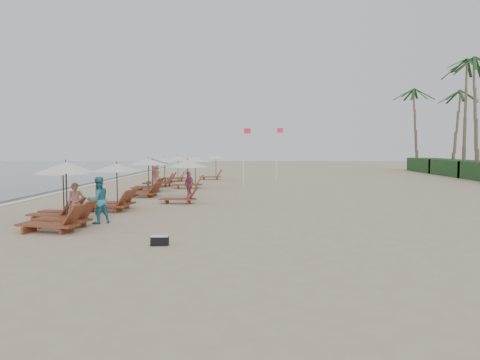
{
  "coord_description": "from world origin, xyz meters",
  "views": [
    {
      "loc": [
        1.52,
        -18.89,
        2.91
      ],
      "look_at": [
        0.69,
        4.09,
        1.3
      ],
      "focal_mm": 35.18,
      "sensor_mm": 36.0,
      "label": 1
    }
  ],
  "objects_px": {
    "flag_pole_near": "(244,152)",
    "inland_station_2": "(214,164)",
    "duffel_bag": "(160,240)",
    "lounger_station_2": "(111,188)",
    "beachgoer_mid_a": "(98,200)",
    "lounger_station_4": "(149,174)",
    "beachgoer_near": "(76,204)",
    "beachgoer_far_b": "(155,175)",
    "lounger_station_6": "(175,169)",
    "lounger_station_3": "(145,176)",
    "lounger_station_0": "(58,201)",
    "lounger_station_5": "(160,174)",
    "beachgoer_far_a": "(189,185)",
    "inland_station_1": "(191,170)",
    "inland_station_0": "(184,176)",
    "lounger_station_1": "(59,190)"
  },
  "relations": [
    {
      "from": "lounger_station_5",
      "to": "lounger_station_0",
      "type": "bearing_deg",
      "value": -89.32
    },
    {
      "from": "duffel_bag",
      "to": "inland_station_2",
      "type": "bearing_deg",
      "value": 92.07
    },
    {
      "from": "beachgoer_mid_a",
      "to": "duffel_bag",
      "type": "relative_size",
      "value": 3.24
    },
    {
      "from": "lounger_station_1",
      "to": "inland_station_2",
      "type": "bearing_deg",
      "value": 80.14
    },
    {
      "from": "beachgoer_near",
      "to": "beachgoer_far_a",
      "type": "xyz_separation_m",
      "value": [
        2.92,
        9.1,
        -0.01
      ]
    },
    {
      "from": "lounger_station_2",
      "to": "beachgoer_mid_a",
      "type": "relative_size",
      "value": 1.55
    },
    {
      "from": "beachgoer_mid_a",
      "to": "inland_station_1",
      "type": "bearing_deg",
      "value": -138.76
    },
    {
      "from": "lounger_station_0",
      "to": "beachgoer_far_b",
      "type": "relative_size",
      "value": 1.41
    },
    {
      "from": "lounger_station_2",
      "to": "lounger_station_0",
      "type": "bearing_deg",
      "value": -92.68
    },
    {
      "from": "lounger_station_0",
      "to": "beachgoer_far_b",
      "type": "distance_m",
      "value": 16.75
    },
    {
      "from": "lounger_station_1",
      "to": "lounger_station_0",
      "type": "bearing_deg",
      "value": -67.24
    },
    {
      "from": "inland_station_0",
      "to": "flag_pole_near",
      "type": "bearing_deg",
      "value": 76.29
    },
    {
      "from": "inland_station_1",
      "to": "flag_pole_near",
      "type": "xyz_separation_m",
      "value": [
        3.64,
        2.48,
        1.2
      ]
    },
    {
      "from": "lounger_station_6",
      "to": "beachgoer_far_a",
      "type": "bearing_deg",
      "value": -76.91
    },
    {
      "from": "lounger_station_6",
      "to": "beachgoer_far_a",
      "type": "relative_size",
      "value": 1.61
    },
    {
      "from": "lounger_station_2",
      "to": "inland_station_2",
      "type": "bearing_deg",
      "value": 82.35
    },
    {
      "from": "inland_station_2",
      "to": "beachgoer_near",
      "type": "bearing_deg",
      "value": -96.49
    },
    {
      "from": "lounger_station_0",
      "to": "beachgoer_far_b",
      "type": "height_order",
      "value": "lounger_station_0"
    },
    {
      "from": "inland_station_2",
      "to": "flag_pole_near",
      "type": "height_order",
      "value": "flag_pole_near"
    },
    {
      "from": "lounger_station_0",
      "to": "duffel_bag",
      "type": "distance_m",
      "value": 4.83
    },
    {
      "from": "inland_station_1",
      "to": "beachgoer_far_a",
      "type": "distance_m",
      "value": 6.82
    },
    {
      "from": "lounger_station_5",
      "to": "flag_pole_near",
      "type": "xyz_separation_m",
      "value": [
        6.18,
        0.88,
        1.58
      ]
    },
    {
      "from": "lounger_station_5",
      "to": "beachgoer_far_a",
      "type": "distance_m",
      "value": 9.0
    },
    {
      "from": "inland_station_1",
      "to": "duffel_bag",
      "type": "xyz_separation_m",
      "value": [
        1.76,
        -19.35,
        -1.16
      ]
    },
    {
      "from": "duffel_bag",
      "to": "lounger_station_6",
      "type": "bearing_deg",
      "value": 98.94
    },
    {
      "from": "lounger_station_4",
      "to": "duffel_bag",
      "type": "bearing_deg",
      "value": -76.07
    },
    {
      "from": "beachgoer_far_a",
      "to": "duffel_bag",
      "type": "xyz_separation_m",
      "value": [
        0.96,
        -12.6,
        -0.64
      ]
    },
    {
      "from": "lounger_station_2",
      "to": "lounger_station_3",
      "type": "height_order",
      "value": "lounger_station_3"
    },
    {
      "from": "lounger_station_5",
      "to": "lounger_station_6",
      "type": "xyz_separation_m",
      "value": [
        0.17,
        5.28,
        0.09
      ]
    },
    {
      "from": "lounger_station_4",
      "to": "beachgoer_near",
      "type": "relative_size",
      "value": 1.58
    },
    {
      "from": "lounger_station_2",
      "to": "lounger_station_4",
      "type": "xyz_separation_m",
      "value": [
        -0.44,
        9.6,
        0.11
      ]
    },
    {
      "from": "lounger_station_3",
      "to": "lounger_station_4",
      "type": "height_order",
      "value": "lounger_station_3"
    },
    {
      "from": "lounger_station_1",
      "to": "beachgoer_far_b",
      "type": "bearing_deg",
      "value": 86.73
    },
    {
      "from": "lounger_station_5",
      "to": "lounger_station_3",
      "type": "bearing_deg",
      "value": -85.11
    },
    {
      "from": "beachgoer_near",
      "to": "beachgoer_far_b",
      "type": "height_order",
      "value": "beachgoer_far_b"
    },
    {
      "from": "lounger_station_2",
      "to": "lounger_station_5",
      "type": "height_order",
      "value": "lounger_station_5"
    },
    {
      "from": "lounger_station_6",
      "to": "duffel_bag",
      "type": "bearing_deg",
      "value": -81.06
    },
    {
      "from": "flag_pole_near",
      "to": "beachgoer_mid_a",
      "type": "bearing_deg",
      "value": -105.73
    },
    {
      "from": "lounger_station_5",
      "to": "beachgoer_far_b",
      "type": "distance_m",
      "value": 1.75
    },
    {
      "from": "duffel_bag",
      "to": "inland_station_0",
      "type": "bearing_deg",
      "value": 94.94
    },
    {
      "from": "inland_station_0",
      "to": "beachgoer_far_b",
      "type": "height_order",
      "value": "inland_station_0"
    },
    {
      "from": "lounger_station_4",
      "to": "lounger_station_5",
      "type": "distance_m",
      "value": 3.72
    },
    {
      "from": "lounger_station_6",
      "to": "beachgoer_near",
      "type": "distance_m",
      "value": 22.74
    },
    {
      "from": "inland_station_1",
      "to": "beachgoer_mid_a",
      "type": "bearing_deg",
      "value": -95.22
    },
    {
      "from": "lounger_station_3",
      "to": "beachgoer_near",
      "type": "distance_m",
      "value": 10.12
    },
    {
      "from": "beachgoer_far_b",
      "to": "beachgoer_far_a",
      "type": "bearing_deg",
      "value": -133.76
    },
    {
      "from": "lounger_station_6",
      "to": "flag_pole_near",
      "type": "height_order",
      "value": "flag_pole_near"
    },
    {
      "from": "inland_station_1",
      "to": "duffel_bag",
      "type": "height_order",
      "value": "inland_station_1"
    },
    {
      "from": "lounger_station_6",
      "to": "beachgoer_mid_a",
      "type": "bearing_deg",
      "value": -87.53
    },
    {
      "from": "flag_pole_near",
      "to": "inland_station_2",
      "type": "bearing_deg",
      "value": 113.67
    }
  ]
}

